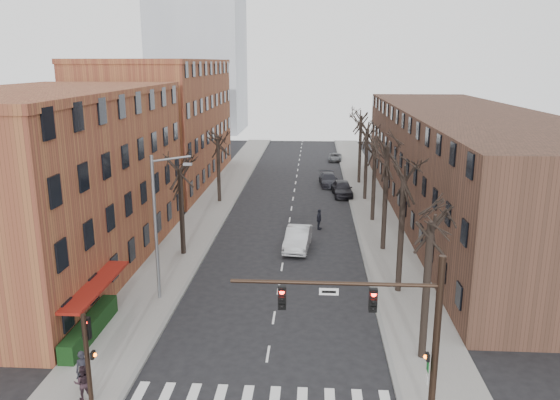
% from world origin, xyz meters
% --- Properties ---
extents(sidewalk_left, '(4.00, 90.00, 0.15)m').
position_xyz_m(sidewalk_left, '(-8.00, 35.00, 0.07)').
color(sidewalk_left, gray).
rests_on(sidewalk_left, ground).
extents(sidewalk_right, '(4.00, 90.00, 0.15)m').
position_xyz_m(sidewalk_right, '(8.00, 35.00, 0.07)').
color(sidewalk_right, gray).
rests_on(sidewalk_right, ground).
extents(building_left_near, '(12.00, 26.00, 12.00)m').
position_xyz_m(building_left_near, '(-16.00, 15.00, 6.00)').
color(building_left_near, brown).
rests_on(building_left_near, ground).
extents(building_left_far, '(12.00, 28.00, 14.00)m').
position_xyz_m(building_left_far, '(-16.00, 44.00, 7.00)').
color(building_left_far, brown).
rests_on(building_left_far, ground).
extents(building_right, '(12.00, 50.00, 10.00)m').
position_xyz_m(building_right, '(16.00, 30.00, 5.00)').
color(building_right, '#4C2F23').
rests_on(building_right, ground).
extents(awning_left, '(1.20, 7.00, 0.15)m').
position_xyz_m(awning_left, '(-9.40, 6.00, 0.00)').
color(awning_left, maroon).
rests_on(awning_left, ground).
extents(hedge, '(0.80, 6.00, 1.00)m').
position_xyz_m(hedge, '(-9.50, 5.00, 0.65)').
color(hedge, '#133412').
rests_on(hedge, sidewalk_left).
extents(tree_right_a, '(5.20, 5.20, 10.00)m').
position_xyz_m(tree_right_a, '(7.60, 4.00, 0.00)').
color(tree_right_a, black).
rests_on(tree_right_a, ground).
extents(tree_right_b, '(5.20, 5.20, 10.80)m').
position_xyz_m(tree_right_b, '(7.60, 12.00, 0.00)').
color(tree_right_b, black).
rests_on(tree_right_b, ground).
extents(tree_right_c, '(5.20, 5.20, 11.60)m').
position_xyz_m(tree_right_c, '(7.60, 20.00, 0.00)').
color(tree_right_c, black).
rests_on(tree_right_c, ground).
extents(tree_right_d, '(5.20, 5.20, 10.00)m').
position_xyz_m(tree_right_d, '(7.60, 28.00, 0.00)').
color(tree_right_d, black).
rests_on(tree_right_d, ground).
extents(tree_right_e, '(5.20, 5.20, 10.80)m').
position_xyz_m(tree_right_e, '(7.60, 36.00, 0.00)').
color(tree_right_e, black).
rests_on(tree_right_e, ground).
extents(tree_right_f, '(5.20, 5.20, 11.60)m').
position_xyz_m(tree_right_f, '(7.60, 44.00, 0.00)').
color(tree_right_f, black).
rests_on(tree_right_f, ground).
extents(tree_left_a, '(5.20, 5.20, 9.50)m').
position_xyz_m(tree_left_a, '(-7.60, 18.00, 0.00)').
color(tree_left_a, black).
rests_on(tree_left_a, ground).
extents(tree_left_b, '(5.20, 5.20, 9.50)m').
position_xyz_m(tree_left_b, '(-7.60, 34.00, 0.00)').
color(tree_left_b, black).
rests_on(tree_left_b, ground).
extents(signal_mast_arm, '(8.14, 0.30, 7.20)m').
position_xyz_m(signal_mast_arm, '(5.45, -1.00, 4.40)').
color(signal_mast_arm, black).
rests_on(signal_mast_arm, ground).
extents(signal_pole_left, '(0.47, 0.44, 4.40)m').
position_xyz_m(signal_pole_left, '(-6.99, -0.95, 2.61)').
color(signal_pole_left, black).
rests_on(signal_pole_left, ground).
extents(streetlight, '(2.45, 0.22, 9.03)m').
position_xyz_m(streetlight, '(-7.03, 10.00, 5.01)').
color(streetlight, slate).
rests_on(streetlight, ground).
extents(silver_sedan, '(2.24, 5.29, 1.70)m').
position_xyz_m(silver_sedan, '(1.00, 19.97, 0.85)').
color(silver_sedan, '#ADB0B4').
rests_on(silver_sedan, ground).
extents(parked_car_near, '(2.31, 5.11, 1.70)m').
position_xyz_m(parked_car_near, '(5.30, 37.64, 0.85)').
color(parked_car_near, black).
rests_on(parked_car_near, ground).
extents(parked_car_mid, '(2.42, 5.14, 1.45)m').
position_xyz_m(parked_car_mid, '(3.94, 42.62, 0.72)').
color(parked_car_mid, black).
rests_on(parked_car_mid, ground).
extents(parked_car_far, '(2.09, 4.12, 1.12)m').
position_xyz_m(parked_car_far, '(5.30, 59.29, 0.56)').
color(parked_car_far, '#5B5E63').
rests_on(parked_car_far, ground).
extents(pedestrian_a, '(0.79, 0.73, 1.80)m').
position_xyz_m(pedestrian_a, '(-7.84, 0.30, 1.05)').
color(pedestrian_a, black).
rests_on(pedestrian_a, sidewalk_left).
extents(pedestrian_b, '(0.90, 0.80, 1.55)m').
position_xyz_m(pedestrian_b, '(-7.56, -0.42, 0.92)').
color(pedestrian_b, black).
rests_on(pedestrian_b, sidewalk_left).
extents(pedestrian_crossing, '(0.73, 1.15, 1.82)m').
position_xyz_m(pedestrian_crossing, '(2.69, 25.18, 0.91)').
color(pedestrian_crossing, black).
rests_on(pedestrian_crossing, ground).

